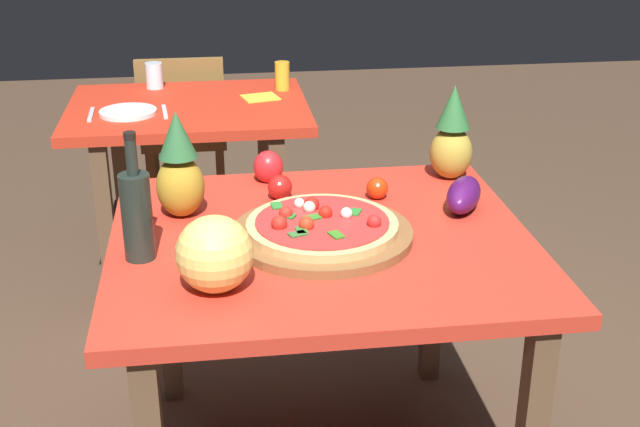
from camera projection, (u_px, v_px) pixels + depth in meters
display_table at (321, 268)px, 2.24m from camera, size 1.11×0.99×0.77m
background_table at (190, 134)px, 3.41m from camera, size 0.96×0.75×0.77m
dining_chair at (184, 130)px, 4.02m from camera, size 0.40×0.40×0.85m
pizza_board at (323, 234)px, 2.19m from camera, size 0.47×0.47×0.02m
pizza at (322, 224)px, 2.18m from camera, size 0.40×0.40×0.06m
wine_bottle at (137, 213)px, 2.04m from camera, size 0.08×0.08×0.33m
pineapple_left at (452, 137)px, 2.55m from camera, size 0.13×0.13×0.29m
pineapple_right at (179, 170)px, 2.28m from camera, size 0.13×0.13×0.30m
melon at (215, 254)px, 1.90m from camera, size 0.18×0.18×0.18m
bell_pepper at (268, 167)px, 2.56m from camera, size 0.09×0.09×0.10m
eggplant at (464, 195)px, 2.35m from camera, size 0.17×0.22×0.09m
tomato_by_bottle at (377, 188)px, 2.43m from camera, size 0.06×0.06×0.06m
tomato_at_corner at (280, 187)px, 2.43m from camera, size 0.07×0.07×0.07m
drinking_glass_juice at (282, 76)px, 3.55m from camera, size 0.06×0.06×0.12m
drinking_glass_water at (154, 76)px, 3.58m from camera, size 0.07×0.07×0.11m
dinner_plate at (128, 112)px, 3.24m from camera, size 0.22×0.22×0.02m
fork_utensil at (91, 114)px, 3.22m from camera, size 0.02×0.18×0.01m
knife_utensil at (165, 112)px, 3.26m from camera, size 0.03×0.18×0.01m
napkin_folded at (260, 97)px, 3.45m from camera, size 0.17×0.15×0.01m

